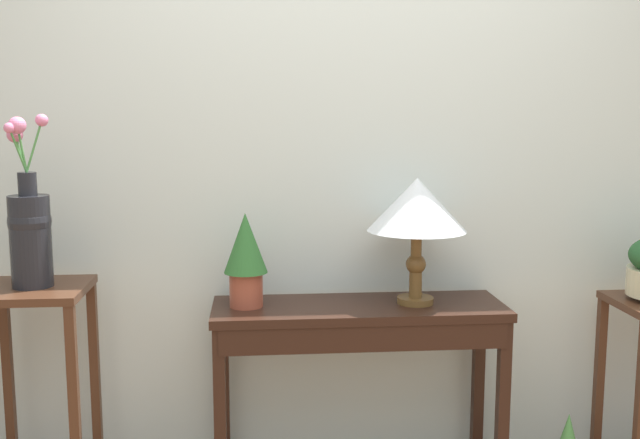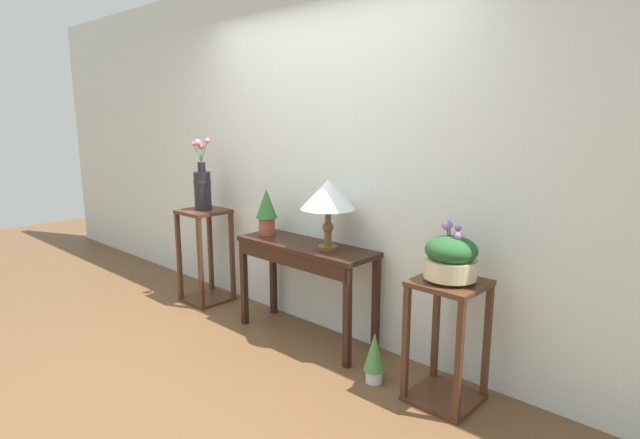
# 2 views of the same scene
# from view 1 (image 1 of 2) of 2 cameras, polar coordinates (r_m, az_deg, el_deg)

# --- Properties ---
(back_wall_with_art) EXTENTS (9.00, 0.10, 2.80)m
(back_wall_with_art) POSITION_cam_1_polar(r_m,az_deg,el_deg) (3.07, 1.54, 6.64)
(back_wall_with_art) COLOR silver
(back_wall_with_art) RESTS_ON ground
(console_table) EXTENTS (1.15, 0.38, 0.74)m
(console_table) POSITION_cam_1_polar(r_m,az_deg,el_deg) (2.90, 3.10, -8.96)
(console_table) COLOR black
(console_table) RESTS_ON ground
(table_lamp) EXTENTS (0.39, 0.39, 0.50)m
(table_lamp) POSITION_cam_1_polar(r_m,az_deg,el_deg) (2.86, 7.61, 0.89)
(table_lamp) COLOR brown
(table_lamp) RESTS_ON console_table
(potted_plant_on_console) EXTENTS (0.17, 0.17, 0.37)m
(potted_plant_on_console) POSITION_cam_1_polar(r_m,az_deg,el_deg) (2.83, -5.85, -2.77)
(potted_plant_on_console) COLOR #9E4733
(potted_plant_on_console) RESTS_ON console_table
(pedestal_stand_left) EXTENTS (0.39, 0.39, 0.85)m
(pedestal_stand_left) POSITION_cam_1_polar(r_m,az_deg,el_deg) (3.03, -21.13, -12.79)
(pedestal_stand_left) COLOR #472819
(pedestal_stand_left) RESTS_ON ground
(flower_vase_tall_left) EXTENTS (0.16, 0.16, 0.63)m
(flower_vase_tall_left) POSITION_cam_1_polar(r_m,az_deg,el_deg) (2.87, -21.81, -0.61)
(flower_vase_tall_left) COLOR black
(flower_vase_tall_left) RESTS_ON pedestal_stand_left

